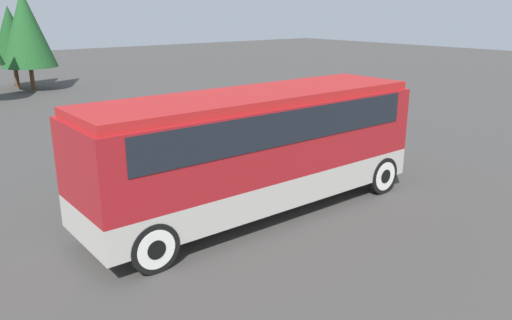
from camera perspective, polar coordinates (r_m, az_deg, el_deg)
The scene contains 6 objects.
ground_plane at distance 13.60m, azimuth 0.00°, elevation -5.92°, with size 120.00×120.00×0.00m, color #423F3D.
tour_bus at distance 13.02m, azimuth 0.33°, elevation 2.16°, with size 9.44×2.68×3.26m.
parked_car_near at distance 18.12m, azimuth -7.67°, elevation 2.14°, with size 4.64×1.87×1.39m.
parked_car_mid at distance 22.59m, azimuth -4.29°, elevation 5.09°, with size 4.68×1.93×1.32m.
tree_left at distance 38.55m, azimuth -26.25°, elevation 12.89°, with size 2.66×2.66×5.51m.
tree_right at distance 36.81m, azimuth -24.83°, elevation 13.45°, with size 3.51×3.51×6.50m.
Camera 1 is at (-7.82, -9.79, 5.27)m, focal length 35.00 mm.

